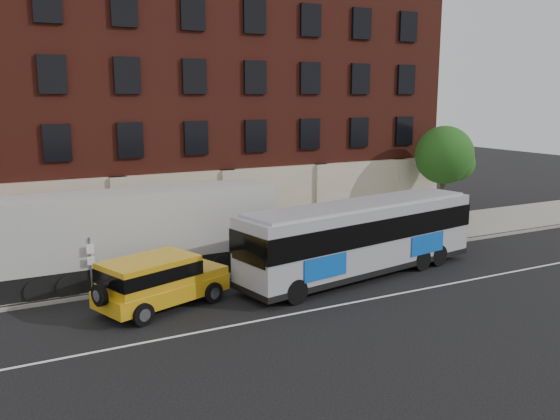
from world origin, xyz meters
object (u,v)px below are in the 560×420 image
sign_pole (91,263)px  yellow_suv (157,279)px  street_tree (445,157)px  city_bus (361,235)px  shipping_container (141,236)px

sign_pole → yellow_suv: 3.34m
street_tree → city_bus: (-10.53, -6.08, -2.51)m
yellow_suv → shipping_container: size_ratio=0.46×
sign_pole → city_bus: city_bus is taller
sign_pole → shipping_container: shipping_container is taller
yellow_suv → shipping_container: shipping_container is taller
city_bus → yellow_suv: (-9.52, 0.08, -0.70)m
city_bus → shipping_container: size_ratio=1.05×
street_tree → shipping_container: (-19.59, -1.99, -2.40)m
street_tree → city_bus: bearing=-150.0°
street_tree → yellow_suv: size_ratio=1.11×
street_tree → shipping_container: 19.84m
yellow_suv → shipping_container: (0.47, 4.01, 0.82)m
yellow_suv → shipping_container: bearing=83.4°
sign_pole → city_bus: (11.51, -2.75, 0.44)m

